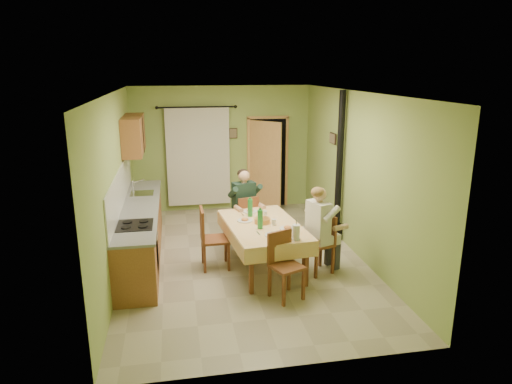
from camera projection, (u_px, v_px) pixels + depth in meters
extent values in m
cube|color=tan|center=(243.00, 259.00, 7.85)|extent=(4.00, 6.00, 0.01)
cube|color=#98B15A|center=(222.00, 149.00, 10.33)|extent=(4.00, 0.04, 2.80)
cube|color=#98B15A|center=(287.00, 248.00, 4.63)|extent=(4.00, 0.04, 2.80)
cube|color=#98B15A|center=(116.00, 185.00, 7.13)|extent=(0.04, 6.00, 2.80)
cube|color=#98B15A|center=(357.00, 175.00, 7.83)|extent=(0.04, 6.00, 2.80)
cube|color=white|center=(241.00, 93.00, 7.11)|extent=(4.00, 6.00, 0.04)
cube|color=brown|center=(141.00, 233.00, 7.82)|extent=(0.60, 3.60, 0.88)
cube|color=gray|center=(139.00, 207.00, 7.70)|extent=(0.64, 3.64, 0.04)
cube|color=white|center=(120.00, 189.00, 7.56)|extent=(0.02, 3.60, 0.66)
cube|color=silver|center=(142.00, 194.00, 8.45)|extent=(0.42, 0.42, 0.03)
cube|color=black|center=(135.00, 225.00, 6.74)|extent=(0.52, 0.56, 0.02)
cube|color=black|center=(157.00, 254.00, 6.92)|extent=(0.01, 0.55, 0.55)
cube|color=brown|center=(133.00, 135.00, 8.63)|extent=(0.35, 1.40, 0.70)
cylinder|color=black|center=(197.00, 107.00, 9.87)|extent=(1.70, 0.04, 0.04)
cube|color=silver|center=(198.00, 157.00, 10.18)|extent=(1.40, 0.06, 2.20)
cube|color=black|center=(268.00, 163.00, 10.59)|extent=(0.84, 0.03, 2.06)
cube|color=tan|center=(249.00, 164.00, 10.50)|extent=(0.06, 0.06, 2.12)
cube|color=tan|center=(286.00, 163.00, 10.66)|extent=(0.06, 0.06, 2.12)
cube|color=tan|center=(268.00, 117.00, 10.30)|extent=(0.96, 0.06, 0.06)
cube|color=tan|center=(265.00, 167.00, 10.28)|extent=(0.62, 0.60, 2.04)
cube|color=#ECBD7B|center=(263.00, 225.00, 7.30)|extent=(1.29, 1.96, 0.04)
cube|color=#ECBD7B|center=(282.00, 253.00, 6.47)|extent=(1.10, 0.13, 0.22)
cube|color=#ECBD7B|center=(248.00, 214.00, 8.19)|extent=(1.10, 0.13, 0.22)
cube|color=#ECBD7B|center=(230.00, 235.00, 7.18)|extent=(0.20, 1.85, 0.22)
cube|color=#ECBD7B|center=(295.00, 228.00, 7.48)|extent=(0.20, 1.85, 0.22)
cylinder|color=white|center=(250.00, 211.00, 7.90)|extent=(0.25, 0.25, 0.02)
ellipsoid|color=#CC7233|center=(250.00, 210.00, 7.89)|extent=(0.12, 0.12, 0.05)
cylinder|color=white|center=(277.00, 236.00, 6.73)|extent=(0.25, 0.25, 0.02)
ellipsoid|color=#CC7233|center=(277.00, 235.00, 6.72)|extent=(0.12, 0.12, 0.05)
cylinder|color=white|center=(288.00, 229.00, 7.05)|extent=(0.25, 0.25, 0.02)
ellipsoid|color=#CC7233|center=(288.00, 227.00, 7.05)|extent=(0.12, 0.12, 0.05)
cylinder|color=white|center=(245.00, 221.00, 7.42)|extent=(0.25, 0.25, 0.02)
ellipsoid|color=#CC7233|center=(245.00, 219.00, 7.42)|extent=(0.12, 0.12, 0.05)
cylinder|color=#C78336|center=(262.00, 221.00, 7.33)|extent=(0.26, 0.26, 0.08)
cylinder|color=white|center=(274.00, 235.00, 6.78)|extent=(0.28, 0.28, 0.02)
cube|color=tan|center=(273.00, 233.00, 6.81)|extent=(0.06, 0.07, 0.03)
cube|color=tan|center=(270.00, 234.00, 6.76)|extent=(0.06, 0.07, 0.03)
cube|color=tan|center=(273.00, 234.00, 6.75)|extent=(0.07, 0.06, 0.03)
cylinder|color=silver|center=(274.00, 222.00, 7.22)|extent=(0.07, 0.07, 0.10)
cylinder|color=silver|center=(265.00, 214.00, 7.64)|extent=(0.07, 0.07, 0.10)
cylinder|color=white|center=(296.00, 232.00, 6.59)|extent=(0.11, 0.11, 0.22)
cylinder|color=silver|center=(296.00, 230.00, 6.58)|extent=(0.02, 0.02, 0.30)
cube|color=brown|center=(245.00, 220.00, 8.36)|extent=(0.48, 0.48, 0.04)
cube|color=brown|center=(249.00, 210.00, 8.15)|extent=(0.39, 0.14, 0.45)
cube|color=brown|center=(287.00, 267.00, 6.39)|extent=(0.52, 0.52, 0.04)
cube|color=brown|center=(279.00, 246.00, 6.47)|extent=(0.39, 0.19, 0.46)
cube|color=brown|center=(319.00, 244.00, 7.21)|extent=(0.49, 0.49, 0.04)
cube|color=brown|center=(328.00, 228.00, 7.23)|extent=(0.16, 0.38, 0.44)
cube|color=brown|center=(215.00, 240.00, 7.40)|extent=(0.45, 0.45, 0.04)
cube|color=brown|center=(202.00, 224.00, 7.29)|extent=(0.05, 0.45, 0.51)
cube|color=#192D23|center=(247.00, 217.00, 8.26)|extent=(0.45, 0.48, 0.16)
cube|color=#192D23|center=(244.00, 197.00, 8.28)|extent=(0.44, 0.32, 0.54)
sphere|color=tan|center=(244.00, 176.00, 8.17)|extent=(0.21, 0.21, 0.21)
ellipsoid|color=black|center=(243.00, 173.00, 8.19)|extent=(0.21, 0.21, 0.16)
cube|color=beige|center=(324.00, 238.00, 7.24)|extent=(0.49, 0.47, 0.16)
cube|color=beige|center=(318.00, 218.00, 7.09)|extent=(0.34, 0.45, 0.54)
sphere|color=tan|center=(320.00, 194.00, 6.99)|extent=(0.21, 0.21, 0.21)
ellipsoid|color=olive|center=(318.00, 192.00, 6.96)|extent=(0.21, 0.21, 0.16)
cylinder|color=black|center=(339.00, 168.00, 8.38)|extent=(0.12, 0.12, 2.80)
cylinder|color=black|center=(336.00, 232.00, 8.71)|extent=(0.24, 0.24, 0.30)
cube|color=black|center=(233.00, 133.00, 10.25)|extent=(0.19, 0.03, 0.23)
cube|color=brown|center=(333.00, 138.00, 8.84)|extent=(0.03, 0.31, 0.21)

